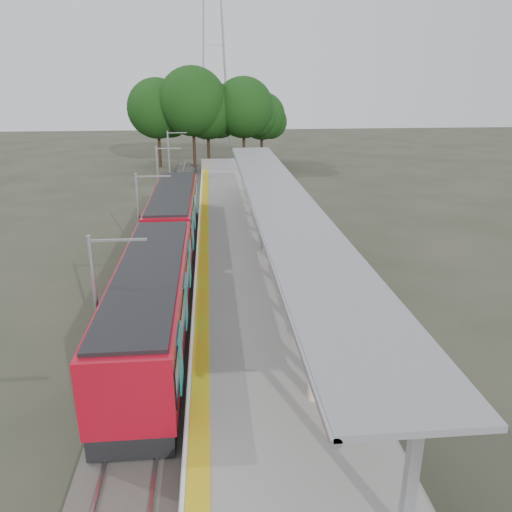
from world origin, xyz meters
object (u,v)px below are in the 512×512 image
(litter_bin, at_px, (264,241))
(train, at_px, (166,247))
(bench_mid, at_px, (306,267))
(bench_far, at_px, (275,215))
(bench_near, at_px, (317,290))
(info_pillar_far, at_px, (283,250))
(info_pillar_near, at_px, (314,379))

(litter_bin, bearing_deg, train, -155.76)
(bench_mid, bearing_deg, litter_bin, 91.23)
(bench_far, bearing_deg, litter_bin, -86.82)
(bench_mid, height_order, litter_bin, bench_mid)
(bench_far, bearing_deg, bench_near, -72.02)
(bench_far, height_order, info_pillar_far, info_pillar_far)
(train, xyz_separation_m, info_pillar_far, (6.18, -0.59, -0.17))
(bench_near, bearing_deg, litter_bin, 110.63)
(train, distance_m, bench_mid, 7.54)
(info_pillar_near, bearing_deg, bench_far, 75.33)
(bench_near, xyz_separation_m, litter_bin, (-1.59, 7.50, -0.04))
(info_pillar_far, bearing_deg, bench_near, -77.21)
(train, bearing_deg, info_pillar_far, -5.44)
(bench_near, height_order, bench_far, bench_far)
(bench_mid, height_order, info_pillar_far, info_pillar_far)
(info_pillar_near, bearing_deg, bench_mid, 69.92)
(litter_bin, bearing_deg, bench_near, -78.00)
(bench_far, height_order, litter_bin, bench_far)
(bench_near, bearing_deg, info_pillar_near, -93.68)
(train, xyz_separation_m, bench_far, (6.84, 7.93, -0.49))
(train, distance_m, bench_near, 8.72)
(bench_far, bearing_deg, info_pillar_near, -76.98)
(bench_mid, distance_m, litter_bin, 5.25)
(bench_near, height_order, bench_mid, bench_mid)
(bench_near, distance_m, litter_bin, 7.67)
(bench_mid, xyz_separation_m, info_pillar_far, (-0.91, 1.92, 0.27))
(bench_near, height_order, info_pillar_far, info_pillar_far)
(info_pillar_near, relative_size, info_pillar_far, 0.80)
(train, relative_size, litter_bin, 30.19)
(bench_far, height_order, info_pillar_near, info_pillar_near)
(bench_far, xyz_separation_m, info_pillar_far, (-0.65, -8.52, 0.32))
(litter_bin, bearing_deg, bench_far, 76.44)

